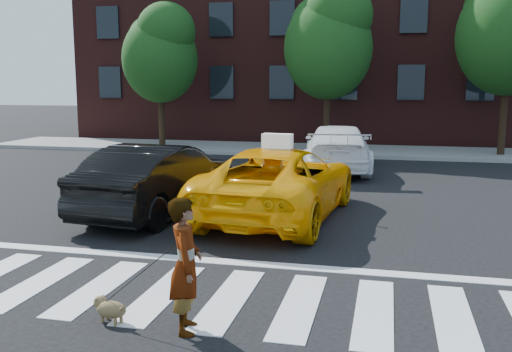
# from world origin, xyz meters

# --- Properties ---
(ground) EXTENTS (120.00, 120.00, 0.00)m
(ground) POSITION_xyz_m (0.00, 0.00, 0.00)
(ground) COLOR black
(ground) RESTS_ON ground
(crosswalk) EXTENTS (13.00, 2.40, 0.01)m
(crosswalk) POSITION_xyz_m (0.00, 0.00, 0.01)
(crosswalk) COLOR silver
(crosswalk) RESTS_ON ground
(stop_line) EXTENTS (12.00, 0.30, 0.01)m
(stop_line) POSITION_xyz_m (0.00, 1.60, 0.01)
(stop_line) COLOR silver
(stop_line) RESTS_ON ground
(sidewalk_far) EXTENTS (30.00, 4.00, 0.15)m
(sidewalk_far) POSITION_xyz_m (0.00, 17.50, 0.07)
(sidewalk_far) COLOR slate
(sidewalk_far) RESTS_ON ground
(building) EXTENTS (26.00, 10.00, 12.00)m
(building) POSITION_xyz_m (0.00, 25.00, 6.00)
(building) COLOR #3F1816
(building) RESTS_ON ground
(tree_left) EXTENTS (3.39, 3.38, 6.50)m
(tree_left) POSITION_xyz_m (-6.97, 17.00, 4.44)
(tree_left) COLOR black
(tree_left) RESTS_ON ground
(tree_mid) EXTENTS (3.69, 3.69, 7.10)m
(tree_mid) POSITION_xyz_m (0.53, 17.00, 4.85)
(tree_mid) COLOR black
(tree_mid) RESTS_ON ground
(tree_right) EXTENTS (4.00, 4.00, 7.70)m
(tree_right) POSITION_xyz_m (7.53, 17.00, 5.26)
(tree_right) COLOR black
(tree_right) RESTS_ON ground
(taxi) EXTENTS (3.14, 5.91, 1.58)m
(taxi) POSITION_xyz_m (0.73, 5.07, 0.79)
(taxi) COLOR #FFAB05
(taxi) RESTS_ON ground
(black_sedan) EXTENTS (2.33, 5.12, 1.63)m
(black_sedan) POSITION_xyz_m (-2.00, 4.73, 0.81)
(black_sedan) COLOR black
(black_sedan) RESTS_ON ground
(white_suv) EXTENTS (2.77, 5.63, 1.57)m
(white_suv) POSITION_xyz_m (1.40, 12.17, 0.79)
(white_suv) COLOR white
(white_suv) RESTS_ON ground
(woman) EXTENTS (0.56, 0.70, 1.67)m
(woman) POSITION_xyz_m (0.77, -1.10, 0.84)
(woman) COLOR #999999
(woman) RESTS_ON ground
(dog) EXTENTS (0.54, 0.33, 0.32)m
(dog) POSITION_xyz_m (-0.27, -1.09, 0.19)
(dog) COLOR olive
(dog) RESTS_ON ground
(taxi_sign) EXTENTS (0.67, 0.34, 0.32)m
(taxi_sign) POSITION_xyz_m (0.73, 4.87, 1.74)
(taxi_sign) COLOR white
(taxi_sign) RESTS_ON taxi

